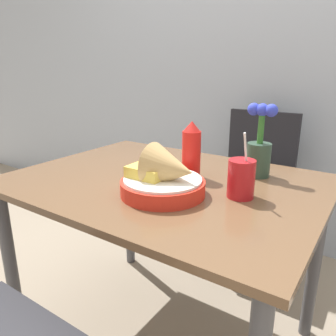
{
  "coord_description": "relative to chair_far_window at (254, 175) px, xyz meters",
  "views": [
    {
      "loc": [
        0.65,
        -0.94,
        1.13
      ],
      "look_at": [
        0.04,
        -0.04,
        0.79
      ],
      "focal_mm": 35.0,
      "sensor_mm": 36.0,
      "label": 1
    }
  ],
  "objects": [
    {
      "name": "chair_far_window",
      "position": [
        0.0,
        0.0,
        0.0
      ],
      "size": [
        0.4,
        0.4,
        0.89
      ],
      "color": "black",
      "rests_on": "ground_plane"
    },
    {
      "name": "wall_window",
      "position": [
        -0.07,
        0.3,
        0.77
      ],
      "size": [
        7.0,
        0.06,
        2.6
      ],
      "color": "#9EA8B7",
      "rests_on": "ground_plane"
    },
    {
      "name": "ground_plane",
      "position": [
        -0.07,
        -0.81,
        -0.53
      ],
      "size": [
        12.0,
        12.0,
        0.0
      ],
      "primitive_type": "plane",
      "color": "gray"
    },
    {
      "name": "ketchup_bottle",
      "position": [
        -0.0,
        -0.73,
        0.3
      ],
      "size": [
        0.07,
        0.07,
        0.21
      ],
      "color": "red",
      "rests_on": "dining_table"
    },
    {
      "name": "food_basket",
      "position": [
        0.02,
        -0.94,
        0.25
      ],
      "size": [
        0.27,
        0.27,
        0.17
      ],
      "color": "red",
      "rests_on": "dining_table"
    },
    {
      "name": "dining_table",
      "position": [
        -0.07,
        -0.81,
        0.1
      ],
      "size": [
        1.12,
        0.84,
        0.73
      ],
      "color": "brown",
      "rests_on": "ground_plane"
    },
    {
      "name": "flower_vase",
      "position": [
        0.2,
        -0.58,
        0.3
      ],
      "size": [
        0.11,
        0.09,
        0.27
      ],
      "color": "#2D4738",
      "rests_on": "dining_table"
    },
    {
      "name": "drink_cup",
      "position": [
        0.23,
        -0.82,
        0.25
      ],
      "size": [
        0.09,
        0.09,
        0.22
      ],
      "color": "red",
      "rests_on": "dining_table"
    }
  ]
}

